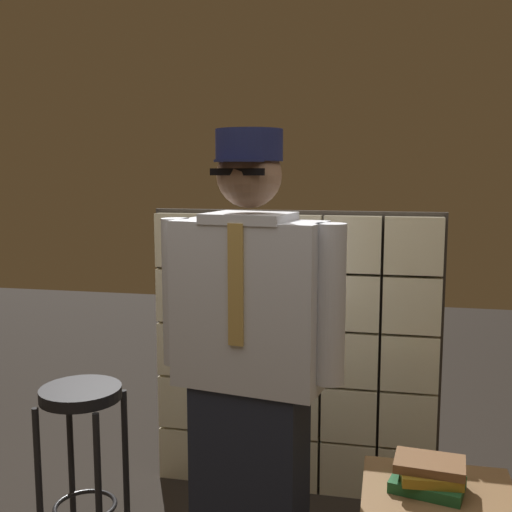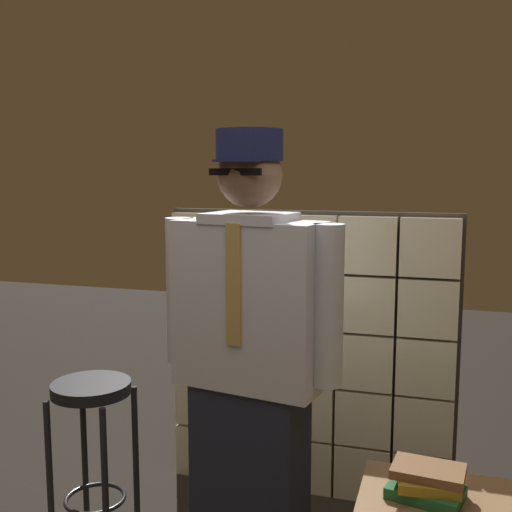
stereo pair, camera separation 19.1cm
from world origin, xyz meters
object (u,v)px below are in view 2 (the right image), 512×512
Objects in this scene: coffee_mug at (418,480)px; book_stack at (427,483)px; bar_stool at (93,425)px; standing_person at (250,366)px.

book_stack is at bearing -32.87° from coffee_mug.
bar_stool reaches higher than book_stack.
standing_person is 6.62× the size of book_stack.
standing_person is at bearing 175.13° from coffee_mug.
book_stack is (0.65, -0.07, -0.32)m from standing_person.
bar_stool is 6.02× the size of coffee_mug.
bar_stool is at bearing -179.08° from standing_person.
bar_stool reaches higher than coffee_mug.
standing_person is 0.85m from bar_stool.
standing_person reaches higher than bar_stool.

